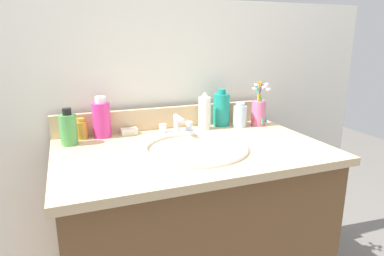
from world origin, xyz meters
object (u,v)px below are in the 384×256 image
bottle_oil_amber (81,129)px  soap_bar (129,131)px  bottle_soap_pink (102,119)px  bottle_lotion_white (205,112)px  faucet (177,128)px  cup_pink (258,111)px  bottle_toner_green (68,129)px  bottle_gel_clear (240,116)px  bottle_mouthwash_teal (221,109)px

bottle_oil_amber → soap_bar: bearing=-1.5°
bottle_soap_pink → bottle_lotion_white: bearing=-4.7°
faucet → cup_pink: 0.38m
bottle_lotion_white → cup_pink: size_ratio=0.81×
bottle_toner_green → cup_pink: bearing=-0.1°
bottle_oil_amber → soap_bar: (0.18, -0.00, -0.02)m
bottle_gel_clear → bottle_soap_pink: 0.58m
bottle_soap_pink → bottle_mouthwash_teal: 0.51m
bottle_gel_clear → bottle_toner_green: bearing=-179.5°
soap_bar → bottle_toner_green: bearing=-165.9°
bottle_gel_clear → soap_bar: 0.48m
bottle_mouthwash_teal → soap_bar: bottle_mouthwash_teal is taller
faucet → bottle_soap_pink: (-0.28, 0.07, 0.04)m
faucet → bottle_gel_clear: size_ratio=1.53×
bottle_gel_clear → bottle_mouthwash_teal: 0.09m
faucet → bottle_oil_amber: 0.37m
bottle_soap_pink → cup_pink: 0.67m
bottle_toner_green → bottle_oil_amber: bottle_toner_green is taller
bottle_mouthwash_teal → bottle_soap_pink: bearing=179.8°
faucet → bottle_gel_clear: bottle_gel_clear is taller
soap_bar → bottle_lotion_white: bearing=-6.0°
bottle_gel_clear → bottle_lotion_white: (-0.16, 0.02, 0.02)m
bottle_toner_green → soap_bar: 0.24m
bottle_oil_amber → bottle_lotion_white: bearing=-4.3°
bottle_soap_pink → bottle_lotion_white: size_ratio=1.00×
bottle_mouthwash_teal → soap_bar: 0.41m
bottle_lotion_white → cup_pink: (0.25, -0.03, -0.01)m
bottle_oil_amber → cup_pink: cup_pink is taller
bottle_soap_pink → bottle_gel_clear: bearing=-5.2°
bottle_soap_pink → bottle_toner_green: bearing=-154.6°
cup_pink → bottle_mouthwash_teal: bearing=159.0°
faucet → cup_pink: size_ratio=0.82×
bottle_mouthwash_teal → soap_bar: (-0.41, 0.00, -0.06)m
bottle_mouthwash_teal → faucet: bearing=-162.7°
faucet → soap_bar: (-0.18, 0.07, -0.02)m
bottle_soap_pink → bottle_oil_amber: bearing=177.9°
faucet → bottle_oil_amber: bearing=167.9°
soap_bar → bottle_oil_amber: bearing=178.5°
bottle_soap_pink → soap_bar: (0.10, -0.00, -0.06)m
bottle_oil_amber → cup_pink: bearing=-4.9°
cup_pink → soap_bar: cup_pink is taller
bottle_toner_green → bottle_soap_pink: bearing=25.4°
bottle_mouthwash_teal → bottle_lotion_white: bearing=-160.7°
faucet → bottle_lotion_white: size_ratio=1.00×
cup_pink → soap_bar: size_ratio=3.05×
faucet → bottle_mouthwash_teal: size_ratio=1.00×
faucet → bottle_gel_clear: (0.30, 0.02, 0.02)m
faucet → bottle_gel_clear: 0.30m
faucet → soap_bar: bearing=157.9°
bottle_toner_green → bottle_lotion_white: (0.54, 0.02, 0.01)m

